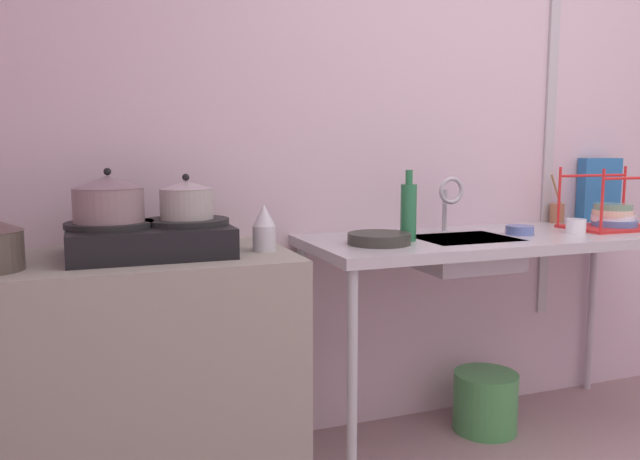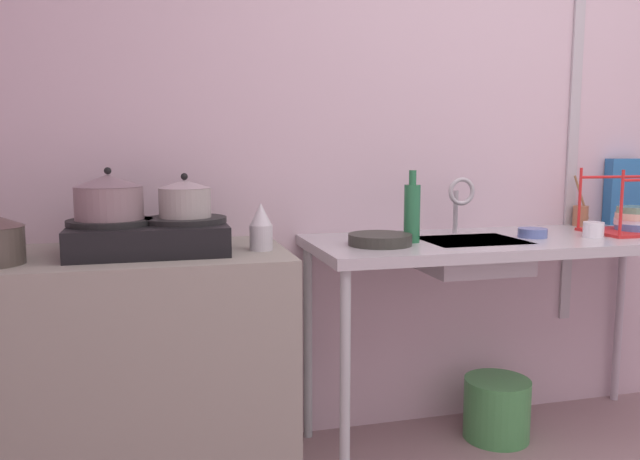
% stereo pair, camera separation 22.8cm
% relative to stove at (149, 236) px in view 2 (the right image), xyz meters
% --- Properties ---
extents(wall_back, '(5.16, 0.10, 2.77)m').
position_rel_stove_xyz_m(wall_back, '(1.51, 0.35, 0.47)').
color(wall_back, beige).
rests_on(wall_back, ground).
extents(wall_metal_strip, '(0.05, 0.01, 2.22)m').
position_rel_stove_xyz_m(wall_metal_strip, '(1.86, 0.29, 0.61)').
color(wall_metal_strip, '#AFACB0').
extents(counter_concrete, '(1.08, 0.60, 0.86)m').
position_rel_stove_xyz_m(counter_concrete, '(-0.08, 0.00, -0.49)').
color(counter_concrete, gray).
rests_on(counter_concrete, ground).
extents(counter_sink, '(1.61, 0.60, 0.86)m').
position_rel_stove_xyz_m(counter_sink, '(1.38, 0.00, -0.12)').
color(counter_sink, '#AFACB0').
rests_on(counter_sink, ground).
extents(stove, '(0.53, 0.38, 0.12)m').
position_rel_stove_xyz_m(stove, '(0.00, 0.00, 0.00)').
color(stove, black).
rests_on(stove, counter_concrete).
extents(pot_on_left_burner, '(0.23, 0.23, 0.17)m').
position_rel_stove_xyz_m(pot_on_left_burner, '(-0.12, 0.00, 0.13)').
color(pot_on_left_burner, gray).
rests_on(pot_on_left_burner, stove).
extents(pot_on_right_burner, '(0.18, 0.18, 0.15)m').
position_rel_stove_xyz_m(pot_on_right_burner, '(0.12, 0.00, 0.12)').
color(pot_on_right_burner, '#9C968F').
rests_on(pot_on_right_burner, stove).
extents(percolator, '(0.08, 0.08, 0.16)m').
position_rel_stove_xyz_m(percolator, '(0.37, -0.06, 0.02)').
color(percolator, '#BBB9BD').
rests_on(percolator, counter_concrete).
extents(sink_basin, '(0.38, 0.31, 0.12)m').
position_rel_stove_xyz_m(sink_basin, '(1.20, -0.03, -0.12)').
color(sink_basin, '#AFACB0').
rests_on(sink_basin, counter_sink).
extents(faucet, '(0.11, 0.07, 0.23)m').
position_rel_stove_xyz_m(faucet, '(1.22, 0.12, 0.10)').
color(faucet, '#AFACB0').
rests_on(faucet, counter_sink).
extents(frying_pan, '(0.23, 0.23, 0.04)m').
position_rel_stove_xyz_m(frying_pan, '(0.81, -0.06, -0.04)').
color(frying_pan, '#31312A').
rests_on(frying_pan, counter_sink).
extents(dish_rack, '(0.39, 0.27, 0.27)m').
position_rel_stove_xyz_m(dish_rack, '(1.96, -0.02, -0.01)').
color(dish_rack, red).
rests_on(dish_rack, counter_sink).
extents(cup_by_rack, '(0.08, 0.08, 0.06)m').
position_rel_stove_xyz_m(cup_by_rack, '(1.70, -0.08, -0.03)').
color(cup_by_rack, white).
rests_on(cup_by_rack, counter_sink).
extents(small_bowl_on_drainboard, '(0.11, 0.11, 0.04)m').
position_rel_stove_xyz_m(small_bowl_on_drainboard, '(1.47, -0.02, -0.04)').
color(small_bowl_on_drainboard, '#596DAD').
rests_on(small_bowl_on_drainboard, counter_sink).
extents(bottle_by_sink, '(0.06, 0.06, 0.27)m').
position_rel_stove_xyz_m(bottle_by_sink, '(0.95, -0.02, 0.06)').
color(bottle_by_sink, '#266C40').
rests_on(bottle_by_sink, counter_sink).
extents(cereal_box, '(0.20, 0.10, 0.30)m').
position_rel_stove_xyz_m(cereal_box, '(2.13, 0.24, 0.09)').
color(cereal_box, '#2869A8').
rests_on(cereal_box, counter_sink).
extents(utensil_jar, '(0.08, 0.07, 0.23)m').
position_rel_stove_xyz_m(utensil_jar, '(1.89, 0.25, -0.01)').
color(utensil_jar, '#9D6444').
rests_on(utensil_jar, counter_sink).
extents(bucket_on_floor, '(0.27, 0.27, 0.25)m').
position_rel_stove_xyz_m(bucket_on_floor, '(1.38, 0.05, -0.79)').
color(bucket_on_floor, '#44904C').
rests_on(bucket_on_floor, ground).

